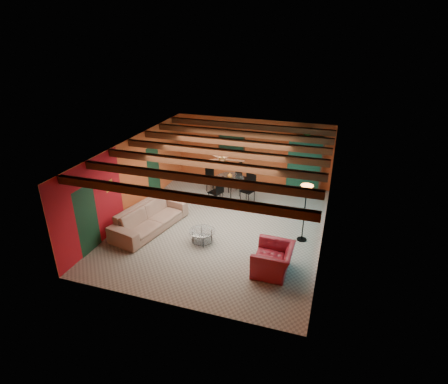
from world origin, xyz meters
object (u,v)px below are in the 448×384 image
(coffee_table, at_px, (202,237))
(vase, at_px, (230,167))
(sofa, at_px, (150,218))
(armoire, at_px, (305,165))
(floor_lamp, at_px, (304,213))
(dining_table, at_px, (230,183))
(armchair, at_px, (273,259))
(potted_plant, at_px, (308,132))

(coffee_table, xyz_separation_m, vase, (-0.18, 3.41, 1.02))
(sofa, xyz_separation_m, coffee_table, (1.93, -0.25, -0.20))
(sofa, bearing_deg, armoire, -31.23)
(sofa, xyz_separation_m, armoire, (4.38, 4.63, 0.68))
(sofa, xyz_separation_m, floor_lamp, (4.83, 0.85, 0.53))
(coffee_table, relative_size, floor_lamp, 0.43)
(dining_table, xyz_separation_m, floor_lamp, (3.08, -2.31, 0.37))
(sofa, height_order, floor_lamp, floor_lamp)
(armchair, distance_m, armoire, 5.69)
(armoire, relative_size, vase, 11.44)
(sofa, distance_m, coffee_table, 1.95)
(armchair, xyz_separation_m, vase, (-2.52, 4.17, 0.85))
(sofa, xyz_separation_m, armchair, (4.27, -1.01, -0.03))
(potted_plant, distance_m, vase, 3.24)
(dining_table, bearing_deg, floor_lamp, -36.83)
(dining_table, xyz_separation_m, potted_plant, (2.63, 1.47, 1.85))
(armchair, xyz_separation_m, floor_lamp, (0.56, 1.87, 0.56))
(potted_plant, bearing_deg, armoire, 0.00)
(armoire, xyz_separation_m, vase, (-2.63, -1.47, 0.15))
(sofa, relative_size, dining_table, 1.27)
(armchair, bearing_deg, potted_plant, 179.11)
(armchair, relative_size, potted_plant, 2.41)
(armchair, bearing_deg, vase, -148.65)
(coffee_table, bearing_deg, armchair, -18.00)
(armchair, bearing_deg, sofa, -103.14)
(coffee_table, relative_size, armoire, 0.37)
(armchair, relative_size, coffee_table, 1.44)
(sofa, bearing_deg, armchair, -91.16)
(potted_plant, bearing_deg, sofa, -133.42)
(dining_table, bearing_deg, armchair, -58.86)
(dining_table, relative_size, armoire, 1.01)
(coffee_table, height_order, vase, vase)
(floor_lamp, bearing_deg, armoire, 96.80)
(coffee_table, height_order, potted_plant, potted_plant)
(sofa, height_order, coffee_table, sofa)
(coffee_table, distance_m, potted_plant, 5.89)
(armoire, bearing_deg, armchair, -108.54)
(potted_plant, bearing_deg, armchair, -91.10)
(coffee_table, bearing_deg, potted_plant, 63.30)
(floor_lamp, bearing_deg, coffee_table, -159.16)
(armoire, bearing_deg, floor_lamp, -100.64)
(coffee_table, relative_size, potted_plant, 1.67)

